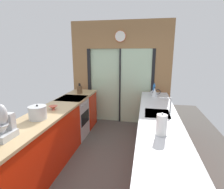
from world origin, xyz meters
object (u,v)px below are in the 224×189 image
object	(u,v)px
mixing_bowl	(53,108)
stand_mixer	(4,126)
kettle	(155,92)
paper_towel_roll	(162,125)
soap_bottle	(154,89)
oven_range	(73,118)
stock_pot	(38,113)
knife_block	(80,90)

from	to	relation	value
mixing_bowl	stand_mixer	distance (m)	1.11
stand_mixer	kettle	distance (m)	3.04
stand_mixer	paper_towel_roll	world-z (taller)	stand_mixer
soap_bottle	oven_range	bearing A→B (deg)	-155.17
soap_bottle	paper_towel_roll	bearing A→B (deg)	-90.00
mixing_bowl	stand_mixer	world-z (taller)	stand_mixer
stock_pot	kettle	size ratio (longest dim) A/B	1.10
stand_mixer	stock_pot	distance (m)	0.65
oven_range	kettle	distance (m)	1.95
stand_mixer	soap_bottle	size ratio (longest dim) A/B	1.60
mixing_bowl	knife_block	world-z (taller)	knife_block
stand_mixer	soap_bottle	bearing A→B (deg)	57.42
stock_pot	kettle	distance (m)	2.54
knife_block	kettle	xyz separation A→B (m)	(1.78, 0.06, 0.00)
mixing_bowl	stock_pot	world-z (taller)	stock_pot
oven_range	kettle	size ratio (longest dim) A/B	3.79
mixing_bowl	knife_block	xyz separation A→B (m)	(-0.00, 1.29, 0.06)
mixing_bowl	stock_pot	distance (m)	0.46
stock_pot	stand_mixer	bearing A→B (deg)	-90.00
stock_pot	oven_range	bearing A→B (deg)	90.81
oven_range	soap_bottle	bearing A→B (deg)	24.83
kettle	soap_bottle	bearing A→B (deg)	90.44
oven_range	stand_mixer	world-z (taller)	stand_mixer
stock_pot	soap_bottle	xyz separation A→B (m)	(1.78, 2.14, 0.01)
kettle	mixing_bowl	bearing A→B (deg)	-142.71
oven_range	stock_pot	bearing A→B (deg)	-89.19
stand_mixer	kettle	bearing A→B (deg)	54.06
oven_range	stand_mixer	bearing A→B (deg)	-89.46
knife_block	stand_mixer	bearing A→B (deg)	-90.00
mixing_bowl	stock_pot	bearing A→B (deg)	-90.00
knife_block	stock_pot	world-z (taller)	knife_block
paper_towel_roll	kettle	bearing A→B (deg)	89.93
mixing_bowl	stand_mixer	size ratio (longest dim) A/B	0.36
knife_block	paper_towel_roll	xyz separation A→B (m)	(1.78, -1.96, 0.03)
oven_range	kettle	bearing A→B (deg)	15.70
stand_mixer	oven_range	bearing A→B (deg)	90.54
kettle	stock_pot	bearing A→B (deg)	-134.55
stock_pot	mixing_bowl	bearing A→B (deg)	90.00
knife_block	soap_bottle	bearing A→B (deg)	12.39
stand_mixer	paper_towel_roll	bearing A→B (deg)	13.86
stock_pot	kettle	bearing A→B (deg)	45.45
mixing_bowl	knife_block	bearing A→B (deg)	90.00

